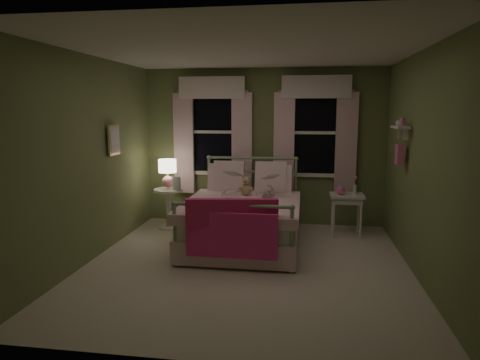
% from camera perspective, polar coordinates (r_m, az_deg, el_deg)
% --- Properties ---
extents(room_shell, '(4.20, 4.20, 4.20)m').
position_cam_1_polar(room_shell, '(5.12, 0.87, 2.39)').
color(room_shell, beige).
rests_on(room_shell, ground).
extents(bed, '(1.58, 2.04, 1.18)m').
position_cam_1_polar(bed, '(6.13, 0.48, -5.16)').
color(bed, white).
rests_on(bed, ground).
extents(pink_throw, '(1.10, 0.25, 0.71)m').
position_cam_1_polar(pink_throw, '(5.09, -1.14, -5.57)').
color(pink_throw, '#D5296B').
rests_on(pink_throw, bed).
extents(child_left, '(0.27, 0.20, 0.69)m').
position_cam_1_polar(child_left, '(6.47, -1.44, 0.41)').
color(child_left, '#F7D1DD').
rests_on(child_left, bed).
extents(child_right, '(0.35, 0.28, 0.69)m').
position_cam_1_polar(child_right, '(6.40, 3.50, 0.29)').
color(child_right, '#F7D1DD').
rests_on(child_right, bed).
extents(book_left, '(0.22, 0.17, 0.26)m').
position_cam_1_polar(book_left, '(6.22, -1.84, 0.49)').
color(book_left, beige).
rests_on(book_left, child_left).
extents(book_right, '(0.23, 0.19, 0.26)m').
position_cam_1_polar(book_right, '(6.15, 3.30, -0.02)').
color(book_right, beige).
rests_on(book_right, child_right).
extents(teddy_bear, '(0.22, 0.18, 0.30)m').
position_cam_1_polar(teddy_bear, '(6.30, 0.82, -0.97)').
color(teddy_bear, tan).
rests_on(teddy_bear, bed).
extents(nightstand_left, '(0.46, 0.46, 0.65)m').
position_cam_1_polar(nightstand_left, '(7.07, -9.53, -3.04)').
color(nightstand_left, white).
rests_on(nightstand_left, ground).
extents(table_lamp, '(0.29, 0.29, 0.46)m').
position_cam_1_polar(table_lamp, '(6.98, -9.65, 1.26)').
color(table_lamp, pink).
rests_on(table_lamp, nightstand_left).
extents(book_nightstand, '(0.23, 0.27, 0.02)m').
position_cam_1_polar(book_nightstand, '(6.92, -9.00, -1.27)').
color(book_nightstand, beige).
rests_on(book_nightstand, nightstand_left).
extents(nightstand_right, '(0.50, 0.40, 0.64)m').
position_cam_1_polar(nightstand_right, '(6.73, 14.05, -2.68)').
color(nightstand_right, white).
rests_on(nightstand_right, ground).
extents(pink_toy, '(0.14, 0.19, 0.14)m').
position_cam_1_polar(pink_toy, '(6.68, 13.26, -1.35)').
color(pink_toy, pink).
rests_on(pink_toy, nightstand_right).
extents(bud_vase, '(0.06, 0.06, 0.28)m').
position_cam_1_polar(bud_vase, '(6.75, 15.11, -0.62)').
color(bud_vase, white).
rests_on(bud_vase, nightstand_right).
extents(window_left, '(1.34, 0.13, 1.96)m').
position_cam_1_polar(window_left, '(7.24, -3.69, 6.97)').
color(window_left, black).
rests_on(window_left, room_shell).
extents(window_right, '(1.34, 0.13, 1.96)m').
position_cam_1_polar(window_right, '(7.08, 9.98, 6.80)').
color(window_right, black).
rests_on(window_right, room_shell).
extents(wall_shelf, '(0.15, 0.50, 0.60)m').
position_cam_1_polar(wall_shelf, '(5.88, 20.56, 4.89)').
color(wall_shelf, white).
rests_on(wall_shelf, room_shell).
extents(framed_picture, '(0.03, 0.32, 0.42)m').
position_cam_1_polar(framed_picture, '(6.23, -16.46, 5.10)').
color(framed_picture, beige).
rests_on(framed_picture, room_shell).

